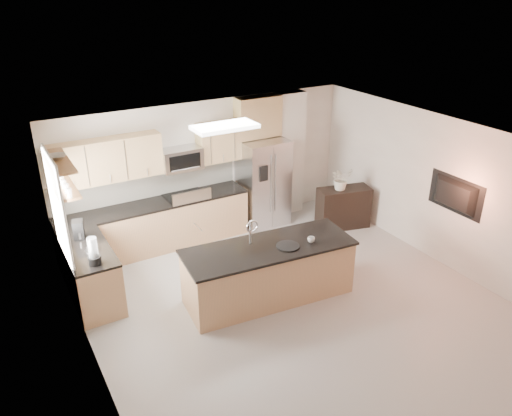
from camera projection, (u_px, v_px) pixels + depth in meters
floor at (299, 308)px, 7.74m from camera, size 6.50×6.50×0.00m
ceiling at (306, 148)px, 6.64m from camera, size 6.00×6.50×0.02m
wall_back at (207, 167)px, 9.74m from camera, size 6.00×0.02×2.60m
wall_front at (501, 376)px, 4.63m from camera, size 6.00×0.02×2.60m
wall_left at (90, 294)px, 5.83m from camera, size 0.02×6.50×2.60m
wall_right at (446, 193)px, 8.55m from camera, size 0.02×6.50×2.60m
back_counter at (156, 225)px, 9.28m from camera, size 3.55×0.66×1.44m
left_counter at (91, 274)px, 7.78m from camera, size 0.66×1.50×0.92m
range at (187, 218)px, 9.56m from camera, size 0.76×0.64×1.14m
upper_cabinets at (142, 154)px, 8.80m from camera, size 3.50×0.33×0.75m
microwave at (181, 159)px, 9.17m from camera, size 0.76×0.40×0.40m
refrigerator at (263, 182)px, 10.10m from camera, size 0.92×0.78×1.78m
partition_column at (289, 154)px, 10.45m from camera, size 0.60×0.30×2.60m
window at (58, 209)px, 7.15m from camera, size 0.04×1.15×1.65m
shelf_lower at (62, 186)px, 7.16m from camera, size 0.30×1.20×0.04m
shelf_upper at (58, 161)px, 7.00m from camera, size 0.30×1.20×0.04m
ceiling_fixture at (225, 127)px, 7.73m from camera, size 1.00×0.50×0.06m
island at (268, 272)px, 7.83m from camera, size 2.75×1.21×1.35m
credenza at (343, 208)px, 10.11m from camera, size 1.12×0.68×0.84m
cup at (311, 240)px, 7.73m from camera, size 0.13×0.13×0.09m
platter at (288, 246)px, 7.62m from camera, size 0.43×0.43×0.02m
blender at (94, 253)px, 7.09m from camera, size 0.18×0.18×0.42m
kettle at (91, 244)px, 7.49m from camera, size 0.19×0.19×0.24m
coffee_maker at (79, 230)px, 7.81m from camera, size 0.20×0.23×0.30m
bowl at (57, 156)px, 7.02m from camera, size 0.37×0.37×0.08m
flower_vase at (342, 173)px, 9.76m from camera, size 0.70×0.63×0.70m
television at (452, 196)px, 8.33m from camera, size 0.14×1.08×0.62m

